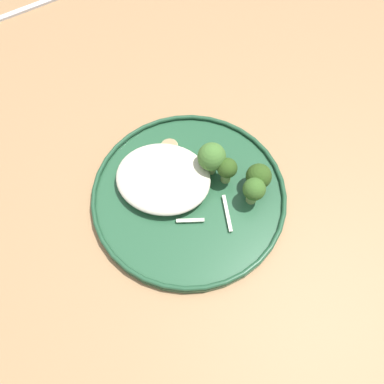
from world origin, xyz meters
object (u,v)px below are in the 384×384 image
(seared_scallop_right_edge, at_px, (170,147))
(seared_scallop_large_seared, at_px, (189,199))
(broccoli_floret_tall_stalk, at_px, (212,157))
(seared_scallop_tiny_bay, at_px, (159,183))
(broccoli_floret_left_leaning, at_px, (259,175))
(broccoli_floret_rear_charred, at_px, (227,168))
(seared_scallop_tilted_round, at_px, (176,169))
(dinner_plate, at_px, (192,196))
(broccoli_floret_center_pile, at_px, (254,190))
(dinner_fork, at_px, (21,11))

(seared_scallop_right_edge, relative_size, seared_scallop_large_seared, 0.88)
(seared_scallop_right_edge, relative_size, broccoli_floret_tall_stalk, 0.43)
(seared_scallop_tiny_bay, bearing_deg, broccoli_floret_left_leaning, 14.77)
(seared_scallop_large_seared, distance_m, broccoli_floret_rear_charred, 0.07)
(seared_scallop_large_seared, distance_m, seared_scallop_tiny_bay, 0.05)
(seared_scallop_tiny_bay, distance_m, seared_scallop_tilted_round, 0.03)
(dinner_plate, bearing_deg, seared_scallop_large_seared, -96.57)
(broccoli_floret_center_pile, bearing_deg, dinner_fork, 148.84)
(seared_scallop_right_edge, xyz_separation_m, broccoli_floret_rear_charred, (0.10, -0.03, 0.02))
(seared_scallop_tilted_round, height_order, broccoli_floret_left_leaning, broccoli_floret_left_leaning)
(seared_scallop_large_seared, height_order, seared_scallop_tiny_bay, seared_scallop_tiny_bay)
(seared_scallop_tiny_bay, distance_m, broccoli_floret_tall_stalk, 0.09)
(seared_scallop_right_edge, xyz_separation_m, seared_scallop_tilted_round, (0.02, -0.04, 0.00))
(dinner_plate, bearing_deg, dinner_fork, 142.88)
(seared_scallop_large_seared, relative_size, broccoli_floret_left_leaning, 0.63)
(dinner_plate, bearing_deg, seared_scallop_tilted_round, 135.84)
(seared_scallop_large_seared, relative_size, broccoli_floret_center_pile, 0.59)
(seared_scallop_tilted_round, bearing_deg, broccoli_floret_left_leaning, 3.75)
(broccoli_floret_left_leaning, distance_m, broccoli_floret_rear_charred, 0.05)
(broccoli_floret_left_leaning, relative_size, broccoli_floret_rear_charred, 0.97)
(broccoli_floret_rear_charred, bearing_deg, broccoli_floret_tall_stalk, 163.24)
(dinner_plate, relative_size, seared_scallop_right_edge, 10.95)
(seared_scallop_tiny_bay, xyz_separation_m, broccoli_floret_tall_stalk, (0.07, 0.04, 0.03))
(broccoli_floret_tall_stalk, bearing_deg, seared_scallop_right_edge, 164.02)
(seared_scallop_large_seared, height_order, broccoli_floret_left_leaning, broccoli_floret_left_leaning)
(dinner_plate, bearing_deg, broccoli_floret_rear_charred, 42.48)
(seared_scallop_right_edge, bearing_deg, broccoli_floret_tall_stalk, -15.98)
(broccoli_floret_center_pile, distance_m, dinner_fork, 0.60)
(dinner_plate, height_order, seared_scallop_tiny_bay, seared_scallop_tiny_bay)
(seared_scallop_large_seared, relative_size, broccoli_floret_rear_charred, 0.61)
(dinner_plate, bearing_deg, broccoli_floret_left_leaning, 23.67)
(dinner_plate, distance_m, seared_scallop_tiny_bay, 0.05)
(dinner_plate, xyz_separation_m, broccoli_floret_tall_stalk, (0.02, 0.05, 0.04))
(seared_scallop_tilted_round, bearing_deg, broccoli_floret_tall_stalk, 17.43)
(dinner_plate, distance_m, broccoli_floret_rear_charred, 0.07)
(broccoli_floret_tall_stalk, relative_size, dinner_fork, 0.42)
(dinner_fork, bearing_deg, broccoli_floret_rear_charred, -31.09)
(broccoli_floret_rear_charred, bearing_deg, seared_scallop_large_seared, -130.60)
(dinner_plate, relative_size, broccoli_floret_tall_stalk, 4.72)
(seared_scallop_large_seared, bearing_deg, seared_scallop_tilted_round, 125.10)
(dinner_plate, distance_m, broccoli_floret_center_pile, 0.09)
(seared_scallop_right_edge, relative_size, seared_scallop_tilted_round, 1.20)
(seared_scallop_tilted_round, xyz_separation_m, dinner_fork, (-0.40, 0.29, -0.02))
(seared_scallop_tiny_bay, height_order, broccoli_floret_left_leaning, broccoli_floret_left_leaning)
(seared_scallop_right_edge, distance_m, broccoli_floret_center_pile, 0.15)
(dinner_plate, xyz_separation_m, seared_scallop_tiny_bay, (-0.05, 0.00, 0.01))
(broccoli_floret_left_leaning, bearing_deg, seared_scallop_tiny_bay, -165.23)
(seared_scallop_right_edge, relative_size, dinner_fork, 0.18)
(seared_scallop_large_seared, xyz_separation_m, seared_scallop_tiny_bay, (-0.05, 0.01, 0.00))
(broccoli_floret_left_leaning, bearing_deg, seared_scallop_tilted_round, -176.25)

